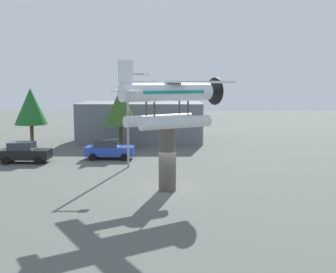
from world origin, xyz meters
name	(u,v)px	position (x,y,z in m)	size (l,w,h in m)	color
ground_plane	(167,190)	(0.00, 0.00, 0.00)	(140.00, 140.00, 0.00)	#515651
display_pedestal	(167,159)	(0.00, 0.00, 2.02)	(1.10, 1.10, 4.03)	#4C4742
floatplane_monument	(169,100)	(0.11, 0.07, 5.70)	(6.99, 9.38, 4.00)	silver
car_near_black	(24,152)	(-12.23, 8.80, 0.88)	(4.20, 2.02, 1.76)	black
car_mid_blue	(109,149)	(-5.31, 10.53, 0.88)	(4.20, 2.02, 1.76)	#2847B7
streetlight_primary	(130,113)	(-3.03, 7.05, 4.37)	(1.84, 0.28, 7.48)	gray
storefront_building	(141,122)	(-3.37, 22.00, 2.20)	(13.84, 7.18, 4.40)	slate
tree_west	(31,107)	(-13.79, 15.37, 4.34)	(3.24, 3.24, 6.16)	brown
tree_east	(121,107)	(-4.89, 15.49, 4.28)	(3.29, 3.29, 6.13)	brown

